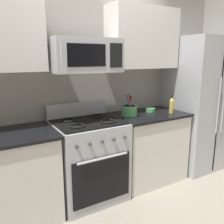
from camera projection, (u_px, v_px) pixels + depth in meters
wall_back at (73, 84)px, 2.87m from camera, size 8.00×0.10×2.60m
range_oven at (89, 159)px, 2.73m from camera, size 0.76×0.70×1.09m
counter_right at (147, 146)px, 3.16m from camera, size 0.95×0.66×0.91m
refrigerator at (197, 104)px, 3.47m from camera, size 0.79×0.77×1.90m
microwave at (85, 55)px, 2.49m from camera, size 0.74×0.44×0.35m
upper_cabinets_right at (143, 38)px, 3.00m from camera, size 0.94×0.34×0.75m
utensil_crock at (129, 110)px, 2.93m from camera, size 0.19×0.19×0.27m
bottle_oil at (171, 105)px, 3.06m from camera, size 0.06×0.06×0.23m
prep_bowl at (150, 110)px, 3.16m from camera, size 0.13×0.13×0.05m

